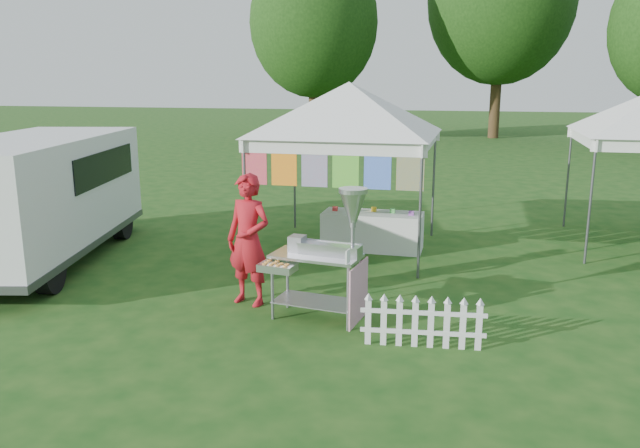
# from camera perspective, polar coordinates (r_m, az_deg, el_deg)

# --- Properties ---
(ground) EXTENTS (120.00, 120.00, 0.00)m
(ground) POSITION_cam_1_polar(r_m,az_deg,el_deg) (8.23, -2.49, -8.53)
(ground) COLOR #174614
(ground) RESTS_ON ground
(canopy_main) EXTENTS (4.24, 4.24, 3.45)m
(canopy_main) POSITION_cam_1_polar(r_m,az_deg,el_deg) (11.05, 2.67, 12.80)
(canopy_main) COLOR #59595E
(canopy_main) RESTS_ON ground
(tree_left) EXTENTS (6.40, 6.40, 9.53)m
(tree_left) POSITION_cam_1_polar(r_m,az_deg,el_deg) (32.52, -0.55, 17.91)
(tree_left) COLOR #382314
(tree_left) RESTS_ON ground
(tree_mid) EXTENTS (7.60, 7.60, 11.52)m
(tree_mid) POSITION_cam_1_polar(r_m,az_deg,el_deg) (35.58, 16.25, 19.10)
(tree_mid) COLOR #382314
(tree_mid) RESTS_ON ground
(donut_cart) EXTENTS (1.33, 0.83, 1.74)m
(donut_cart) POSITION_cam_1_polar(r_m,az_deg,el_deg) (7.80, 0.88, -1.83)
(donut_cart) COLOR gray
(donut_cart) RESTS_ON ground
(vendor) EXTENTS (0.75, 0.59, 1.81)m
(vendor) POSITION_cam_1_polar(r_m,az_deg,el_deg) (8.52, -6.55, -1.46)
(vendor) COLOR #B51620
(vendor) RESTS_ON ground
(cargo_van) EXTENTS (3.13, 5.39, 2.11)m
(cargo_van) POSITION_cam_1_polar(r_m,az_deg,el_deg) (11.56, -24.36, 2.43)
(cargo_van) COLOR white
(cargo_van) RESTS_ON ground
(picket_fence) EXTENTS (1.43, 0.18, 0.56)m
(picket_fence) POSITION_cam_1_polar(r_m,az_deg,el_deg) (7.35, 9.39, -8.99)
(picket_fence) COLOR white
(picket_fence) RESTS_ON ground
(display_table) EXTENTS (1.80, 0.70, 0.68)m
(display_table) POSITION_cam_1_polar(r_m,az_deg,el_deg) (11.41, 4.82, -0.64)
(display_table) COLOR white
(display_table) RESTS_ON ground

